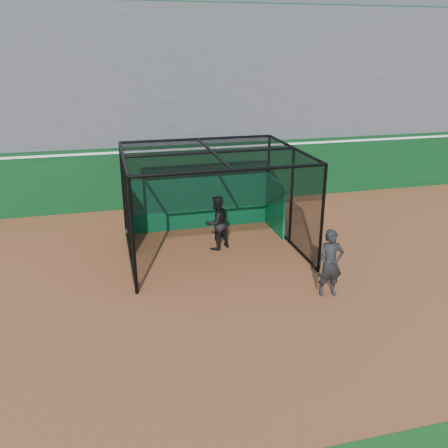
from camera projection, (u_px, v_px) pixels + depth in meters
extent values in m
plane|color=brown|center=(211.00, 304.00, 12.13)|extent=(120.00, 120.00, 0.00)
cube|color=#093614|center=(165.00, 176.00, 19.41)|extent=(50.00, 0.45, 2.50)
cube|color=white|center=(163.00, 149.00, 19.03)|extent=(50.00, 0.50, 0.08)
cube|color=#4C4C4F|center=(151.00, 100.00, 22.01)|extent=(50.00, 7.85, 7.75)
cube|color=#4C4C4F|center=(139.00, 1.00, 23.56)|extent=(50.00, 0.30, 1.20)
cube|color=#074B29|center=(199.00, 203.00, 17.00)|extent=(5.15, 0.10, 1.90)
cylinder|color=black|center=(136.00, 286.00, 12.82)|extent=(0.08, 0.22, 0.22)
cylinder|color=black|center=(316.00, 265.00, 14.05)|extent=(0.08, 0.22, 0.22)
cylinder|color=black|center=(127.00, 232.00, 16.61)|extent=(0.08, 0.22, 0.22)
cylinder|color=black|center=(269.00, 219.00, 17.83)|extent=(0.08, 0.22, 0.22)
imported|color=black|center=(217.00, 223.00, 15.22)|extent=(1.08, 0.99, 1.78)
imported|color=black|center=(330.00, 263.00, 12.31)|extent=(0.71, 0.51, 1.83)
cylinder|color=#593819|center=(320.00, 276.00, 12.43)|extent=(0.15, 0.36, 0.94)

